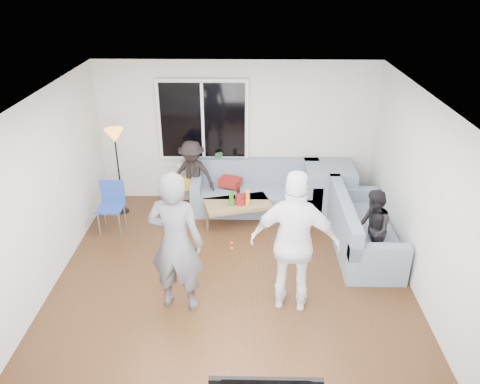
{
  "coord_description": "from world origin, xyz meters",
  "views": [
    {
      "loc": [
        0.21,
        -5.45,
        4.1
      ],
      "look_at": [
        0.1,
        0.6,
        1.15
      ],
      "focal_mm": 35.54,
      "sensor_mm": 36.0,
      "label": 1
    }
  ],
  "objects_px": {
    "floor_lamp": "(119,172)",
    "spectator_right": "(372,229)",
    "spectator_back": "(192,175)",
    "player_left": "(176,243)",
    "sofa_right_section": "(364,225)",
    "sofa_back_section": "(256,188)",
    "player_right": "(295,243)",
    "side_chair": "(111,208)",
    "coffee_table": "(237,213)"
  },
  "relations": [
    {
      "from": "sofa_right_section",
      "to": "spectator_right",
      "type": "distance_m",
      "value": 0.47
    },
    {
      "from": "player_left",
      "to": "spectator_back",
      "type": "relative_size",
      "value": 1.49
    },
    {
      "from": "sofa_back_section",
      "to": "player_right",
      "type": "bearing_deg",
      "value": -80.56
    },
    {
      "from": "spectator_right",
      "to": "sofa_right_section",
      "type": "bearing_deg",
      "value": -178.19
    },
    {
      "from": "sofa_back_section",
      "to": "coffee_table",
      "type": "height_order",
      "value": "sofa_back_section"
    },
    {
      "from": "sofa_back_section",
      "to": "floor_lamp",
      "type": "xyz_separation_m",
      "value": [
        -2.4,
        -0.16,
        0.36
      ]
    },
    {
      "from": "coffee_table",
      "to": "floor_lamp",
      "type": "xyz_separation_m",
      "value": [
        -2.08,
        0.38,
        0.58
      ]
    },
    {
      "from": "sofa_back_section",
      "to": "player_right",
      "type": "relative_size",
      "value": 1.2
    },
    {
      "from": "player_left",
      "to": "spectator_back",
      "type": "xyz_separation_m",
      "value": [
        -0.11,
        2.76,
        -0.31
      ]
    },
    {
      "from": "floor_lamp",
      "to": "spectator_back",
      "type": "distance_m",
      "value": 1.29
    },
    {
      "from": "spectator_back",
      "to": "player_right",
      "type": "bearing_deg",
      "value": -45.03
    },
    {
      "from": "sofa_back_section",
      "to": "sofa_right_section",
      "type": "relative_size",
      "value": 1.15
    },
    {
      "from": "player_left",
      "to": "spectator_back",
      "type": "bearing_deg",
      "value": -76.85
    },
    {
      "from": "coffee_table",
      "to": "spectator_right",
      "type": "height_order",
      "value": "spectator_right"
    },
    {
      "from": "coffee_table",
      "to": "player_right",
      "type": "distance_m",
      "value": 2.43
    },
    {
      "from": "sofa_right_section",
      "to": "spectator_back",
      "type": "xyz_separation_m",
      "value": [
        -2.81,
        1.34,
        0.22
      ]
    },
    {
      "from": "sofa_right_section",
      "to": "floor_lamp",
      "type": "xyz_separation_m",
      "value": [
        -4.07,
        1.15,
        0.36
      ]
    },
    {
      "from": "sofa_back_section",
      "to": "spectator_right",
      "type": "distance_m",
      "value": 2.42
    },
    {
      "from": "coffee_table",
      "to": "floor_lamp",
      "type": "height_order",
      "value": "floor_lamp"
    },
    {
      "from": "sofa_back_section",
      "to": "player_right",
      "type": "height_order",
      "value": "player_right"
    },
    {
      "from": "floor_lamp",
      "to": "sofa_back_section",
      "type": "bearing_deg",
      "value": 3.76
    },
    {
      "from": "side_chair",
      "to": "spectator_right",
      "type": "relative_size",
      "value": 0.71
    },
    {
      "from": "floor_lamp",
      "to": "side_chair",
      "type": "bearing_deg",
      "value": -90.0
    },
    {
      "from": "player_left",
      "to": "sofa_back_section",
      "type": "bearing_deg",
      "value": -99.74
    },
    {
      "from": "player_left",
      "to": "spectator_right",
      "type": "height_order",
      "value": "player_left"
    },
    {
      "from": "sofa_back_section",
      "to": "floor_lamp",
      "type": "height_order",
      "value": "floor_lamp"
    },
    {
      "from": "sofa_back_section",
      "to": "spectator_right",
      "type": "height_order",
      "value": "spectator_right"
    },
    {
      "from": "floor_lamp",
      "to": "player_right",
      "type": "bearing_deg",
      "value": -41.81
    },
    {
      "from": "sofa_right_section",
      "to": "coffee_table",
      "type": "height_order",
      "value": "sofa_right_section"
    },
    {
      "from": "side_chair",
      "to": "player_left",
      "type": "relative_size",
      "value": 0.45
    },
    {
      "from": "player_right",
      "to": "spectator_back",
      "type": "bearing_deg",
      "value": -49.77
    },
    {
      "from": "side_chair",
      "to": "sofa_back_section",
      "type": "bearing_deg",
      "value": 22.44
    },
    {
      "from": "sofa_back_section",
      "to": "floor_lamp",
      "type": "distance_m",
      "value": 2.43
    },
    {
      "from": "side_chair",
      "to": "spectator_back",
      "type": "bearing_deg",
      "value": 37.8
    },
    {
      "from": "coffee_table",
      "to": "player_left",
      "type": "relative_size",
      "value": 0.57
    },
    {
      "from": "side_chair",
      "to": "player_right",
      "type": "xyz_separation_m",
      "value": [
        2.85,
        -1.86,
        0.53
      ]
    },
    {
      "from": "sofa_right_section",
      "to": "sofa_back_section",
      "type": "bearing_deg",
      "value": 51.86
    },
    {
      "from": "coffee_table",
      "to": "sofa_back_section",
      "type": "bearing_deg",
      "value": 59.19
    },
    {
      "from": "sofa_back_section",
      "to": "player_right",
      "type": "xyz_separation_m",
      "value": [
        0.45,
        -2.71,
        0.53
      ]
    },
    {
      "from": "sofa_right_section",
      "to": "side_chair",
      "type": "bearing_deg",
      "value": 83.58
    },
    {
      "from": "spectator_back",
      "to": "floor_lamp",
      "type": "bearing_deg",
      "value": -156.69
    },
    {
      "from": "player_left",
      "to": "spectator_right",
      "type": "relative_size",
      "value": 1.59
    },
    {
      "from": "floor_lamp",
      "to": "spectator_right",
      "type": "distance_m",
      "value": 4.37
    },
    {
      "from": "side_chair",
      "to": "spectator_back",
      "type": "relative_size",
      "value": 0.67
    },
    {
      "from": "sofa_back_section",
      "to": "sofa_right_section",
      "type": "height_order",
      "value": "same"
    },
    {
      "from": "coffee_table",
      "to": "side_chair",
      "type": "bearing_deg",
      "value": -171.33
    },
    {
      "from": "side_chair",
      "to": "player_right",
      "type": "bearing_deg",
      "value": -30.15
    },
    {
      "from": "player_left",
      "to": "spectator_right",
      "type": "distance_m",
      "value": 2.89
    },
    {
      "from": "floor_lamp",
      "to": "player_left",
      "type": "xyz_separation_m",
      "value": [
        1.38,
        -2.58,
        0.18
      ]
    },
    {
      "from": "sofa_right_section",
      "to": "player_left",
      "type": "height_order",
      "value": "player_left"
    }
  ]
}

